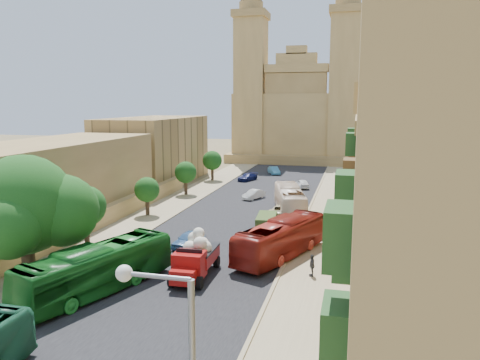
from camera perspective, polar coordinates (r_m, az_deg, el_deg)
The scene contains 32 objects.
ground at distance 28.15m, azimuth -13.45°, elevation -16.72°, with size 260.00×260.00×0.00m, color brown.
road_surface at distance 55.04m, azimuth 1.01°, elevation -3.44°, with size 14.00×140.00×0.01m, color black.
sidewalk_east at distance 53.77m, azimuth 10.94°, elevation -3.92°, with size 5.00×140.00×0.01m, color #968562.
sidewalk_west at distance 57.86m, azimuth -8.21°, elevation -2.90°, with size 5.00×140.00×0.01m, color #968562.
kerb_east at distance 53.94m, azimuth 8.29°, elevation -3.75°, with size 0.25×140.00×0.12m, color #968562.
kerb_west at distance 56.97m, azimuth -5.88°, elevation -2.99°, with size 0.25×140.00×0.12m, color #968562.
townhouse_a at distance 20.55m, azimuth 24.65°, elevation -8.08°, with size 9.00×14.00×16.40m.
townhouse_b at distance 34.18m, azimuth 20.32°, elevation -2.34°, with size 9.00×14.00×14.90m.
townhouse_c at distance 47.76m, azimuth 18.63°, elevation 2.49°, with size 9.00×14.00×17.40m.
townhouse_d at distance 61.72m, azimuth 17.58°, elevation 3.32°, with size 9.00×14.00×15.90m.
west_wall at distance 50.19m, azimuth -15.74°, elevation -4.02°, with size 1.00×40.00×1.80m, color #A18048.
west_building_low at distance 50.88m, azimuth -22.41°, elevation -0.41°, with size 10.00×28.00×8.40m, color olive.
west_building_mid at distance 73.13m, azimuth -10.36°, elevation 3.59°, with size 10.00×22.00×10.00m, color #AB884D.
church at distance 101.65m, azimuth 7.24°, elevation 7.83°, with size 28.00×22.50×36.30m.
ficus_tree at distance 34.64m, azimuth -24.69°, elevation -3.15°, with size 8.89×8.18×8.89m.
street_tree_a at distance 41.66m, azimuth -18.33°, elevation -3.08°, with size 3.49×3.49×5.36m.
street_tree_b at distance 52.12m, azimuth -11.27°, elevation -1.20°, with size 2.75×2.75×4.22m.
street_tree_c at distance 62.99m, azimuth -6.65°, elevation 0.91°, with size 2.92×2.92×4.49m.
street_tree_d at distance 74.22m, azimuth -3.40°, elevation 2.38°, with size 3.07×3.07×4.72m.
red_truck at distance 33.73m, azimuth -5.49°, elevation -9.28°, with size 2.41×5.83×3.37m.
olive_pickup at distance 44.96m, azimuth 3.25°, elevation -5.35°, with size 2.14×4.16×1.66m.
bus_green_north at distance 32.28m, azimuth -16.99°, elevation -10.33°, with size 2.68×11.44×3.19m, color #16671F.
bus_red_east at distance 37.82m, azimuth 5.05°, elevation -7.13°, with size 2.55×10.90×3.04m, color maroon.
bus_cream_east at distance 52.44m, azimuth 6.07°, elevation -2.44°, with size 2.56×10.94×3.05m, color #FFE4CB.
car_blue_a at distance 40.78m, azimuth -6.31°, elevation -7.19°, with size 1.53×3.81×1.30m, color #3A6497.
car_white_a at distance 60.06m, azimuth 1.67°, elevation -1.78°, with size 1.25×3.59×1.18m, color silver.
car_cream at distance 51.07m, azimuth 5.25°, elevation -3.70°, with size 2.31×5.02×1.39m, color beige.
car_dkblue at distance 74.05m, azimuth 0.92°, elevation 0.36°, with size 1.62×3.98×1.15m, color #10164A.
car_white_b at distance 68.29m, azimuth 7.59°, elevation -0.45°, with size 1.51×3.75×1.28m, color white.
car_blue_b at distance 80.94m, azimuth 4.16°, elevation 1.16°, with size 1.35×3.86×1.27m, color teal.
pedestrian_a at distance 39.12m, azimuth 6.81°, elevation -7.40°, with size 0.72×0.47×1.98m, color #2C2A2F.
pedestrian_c at distance 34.28m, azimuth 8.76°, elevation -10.24°, with size 0.94×0.39×1.61m, color #3B3C3D.
Camera 1 is at (12.00, -22.29, 12.30)m, focal length 35.00 mm.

